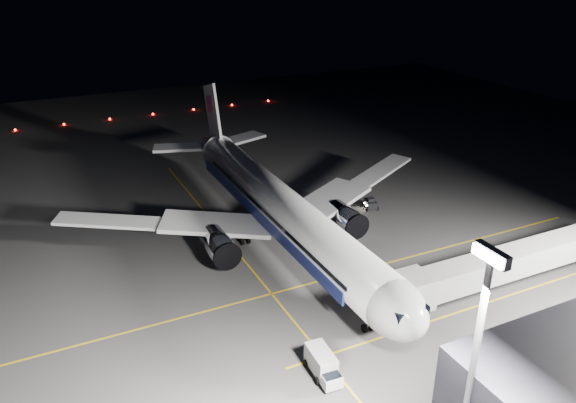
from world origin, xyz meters
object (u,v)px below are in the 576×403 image
at_px(service_truck, 323,364).
at_px(safety_cone_a, 335,211).
at_px(airliner, 278,206).
at_px(baggage_tug, 370,204).
at_px(jet_bridge, 516,260).
at_px(safety_cone_c, 347,244).
at_px(floodlight_mast_south, 472,370).
at_px(safety_cone_b, 290,220).

xyz_separation_m(service_truck, safety_cone_a, (-29.92, 18.73, -1.02)).
height_order(airliner, baggage_tug, airliner).
distance_m(jet_bridge, safety_cone_c, 21.18).
height_order(baggage_tug, safety_cone_a, baggage_tug).
bearing_deg(airliner, floodlight_mast_south, -8.33).
distance_m(baggage_tug, safety_cone_b, 13.06).
relative_size(airliner, safety_cone_a, 113.55).
distance_m(jet_bridge, safety_cone_b, 31.50).
relative_size(safety_cone_a, safety_cone_b, 1.03).
bearing_deg(service_truck, jet_bridge, 98.80).
bearing_deg(safety_cone_b, safety_cone_c, 20.16).
height_order(safety_cone_a, safety_cone_c, safety_cone_c).
height_order(floodlight_mast_south, safety_cone_a, floodlight_mast_south).
relative_size(jet_bridge, service_truck, 7.13).
xyz_separation_m(jet_bridge, safety_cone_b, (-27.86, -14.06, -4.32)).
relative_size(baggage_tug, safety_cone_a, 5.05).
bearing_deg(service_truck, floodlight_mast_south, 8.28).
bearing_deg(safety_cone_b, safety_cone_a, 88.10).
height_order(floodlight_mast_south, baggage_tug, floodlight_mast_south).
bearing_deg(floodlight_mast_south, safety_cone_a, 159.07).
height_order(jet_bridge, baggage_tug, jet_bridge).
relative_size(baggage_tug, safety_cone_b, 5.22).
distance_m(airliner, baggage_tug, 17.93).
distance_m(airliner, service_truck, 26.70).
height_order(jet_bridge, safety_cone_b, jet_bridge).
bearing_deg(service_truck, safety_cone_b, 163.06).
bearing_deg(safety_cone_a, safety_cone_c, -21.43).
distance_m(baggage_tug, safety_cone_a, 5.67).
distance_m(jet_bridge, floodlight_mast_south, 31.05).
bearing_deg(baggage_tug, safety_cone_b, -81.39).
bearing_deg(baggage_tug, airliner, -64.29).
xyz_separation_m(service_truck, safety_cone_c, (-20.25, 14.94, -0.96)).
relative_size(jet_bridge, safety_cone_c, 52.36).
distance_m(floodlight_mast_south, service_truck, 19.25).
bearing_deg(floodlight_mast_south, jet_bridge, 126.79).
distance_m(airliner, safety_cone_b, 7.93).
height_order(jet_bridge, service_truck, jet_bridge).
xyz_separation_m(safety_cone_a, safety_cone_b, (-0.25, -7.43, -0.01)).
relative_size(safety_cone_a, safety_cone_c, 0.82).
relative_size(floodlight_mast_south, safety_cone_c, 31.51).
bearing_deg(safety_cone_c, jet_bridge, 30.14).
bearing_deg(floodlight_mast_south, safety_cone_c, 159.20).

